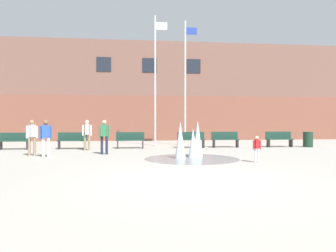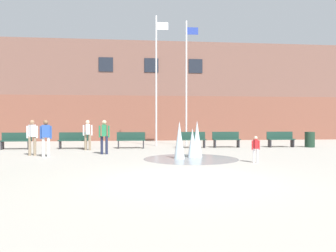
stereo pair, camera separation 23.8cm
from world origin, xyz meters
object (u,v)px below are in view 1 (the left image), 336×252
object	(u,v)px
park_bench_under_right_flagpole	(225,139)
adult_near_bench	(32,135)
teen_by_trashcan	(87,133)
park_bench_left_of_flagpoles	(72,140)
park_bench_far_right	(279,139)
adult_watching	(46,135)
park_bench_center	(191,139)
trash_can	(308,139)
child_in_fountain	(257,147)
flagpole_right	(186,79)
flagpole_left	(156,77)
park_bench_under_left_flagpole	(130,140)
park_bench_far_left	(15,141)
adult_in_red	(104,134)

from	to	relation	value
park_bench_under_right_flagpole	adult_near_bench	xyz separation A→B (m)	(-9.88, -3.50, 0.45)
teen_by_trashcan	park_bench_left_of_flagpoles	bearing A→B (deg)	-149.64
park_bench_far_right	adult_watching	size ratio (longest dim) A/B	1.01
park_bench_left_of_flagpoles	park_bench_center	size ratio (longest dim) A/B	1.00
trash_can	child_in_fountain	bearing A→B (deg)	-131.68
flagpole_right	child_in_fountain	bearing A→B (deg)	-82.19
adult_watching	flagpole_left	world-z (taller)	flagpole_left
park_bench_center	flagpole_right	xyz separation A→B (m)	(-0.02, 1.73, 3.67)
adult_watching	teen_by_trashcan	size ratio (longest dim) A/B	1.00
park_bench_left_of_flagpoles	park_bench_far_right	distance (m)	11.97
park_bench_center	teen_by_trashcan	xyz separation A→B (m)	(-5.76, -1.00, 0.45)
park_bench_under_right_flagpole	adult_watching	size ratio (longest dim) A/B	1.01
adult_watching	flagpole_left	size ratio (longest dim) A/B	0.20
park_bench_under_left_flagpole	park_bench_center	size ratio (longest dim) A/B	1.00
park_bench_under_right_flagpole	adult_watching	distance (m)	10.03
park_bench_under_right_flagpole	trash_can	bearing A→B (deg)	-4.51
adult_watching	child_in_fountain	world-z (taller)	adult_watching
teen_by_trashcan	child_in_fountain	size ratio (longest dim) A/B	1.61
park_bench_left_of_flagpoles	park_bench_center	xyz separation A→B (m)	(6.68, -0.01, 0.00)
trash_can	park_bench_under_right_flagpole	bearing A→B (deg)	175.49
park_bench_under_right_flagpole	teen_by_trashcan	distance (m)	7.87
park_bench_under_left_flagpole	adult_watching	bearing A→B (deg)	-131.55
flagpole_left	flagpole_right	distance (m)	1.90
park_bench_under_right_flagpole	teen_by_trashcan	xyz separation A→B (m)	(-7.79, -1.03, 0.45)
park_bench_far_right	adult_watching	bearing A→B (deg)	-162.16
park_bench_under_left_flagpole	teen_by_trashcan	distance (m)	2.51
adult_near_bench	teen_by_trashcan	distance (m)	3.23
park_bench_far_right	adult_near_bench	xyz separation A→B (m)	(-13.14, -3.37, 0.45)
park_bench_far_right	adult_watching	world-z (taller)	adult_watching
park_bench_left_of_flagpoles	teen_by_trashcan	bearing A→B (deg)	-47.61
park_bench_left_of_flagpoles	park_bench_center	distance (m)	6.68
park_bench_under_right_flagpole	adult_near_bench	distance (m)	10.49
park_bench_left_of_flagpoles	flagpole_right	world-z (taller)	flagpole_right
adult_watching	trash_can	xyz separation A→B (m)	(14.06, 3.72, -0.48)
park_bench_under_right_flagpole	child_in_fountain	xyz separation A→B (m)	(-0.87, -6.90, 0.10)
park_bench_left_of_flagpoles	park_bench_under_left_flagpole	size ratio (longest dim) A/B	1.00
park_bench_under_left_flagpole	park_bench_center	distance (m)	3.50
park_bench_far_left	flagpole_right	size ratio (longest dim) A/B	0.20
park_bench_far_left	park_bench_under_left_flagpole	xyz separation A→B (m)	(6.22, 0.00, 0.00)
park_bench_center	adult_watching	world-z (taller)	adult_watching
adult_near_bench	adult_in_red	distance (m)	3.15
park_bench_far_right	flagpole_right	xyz separation A→B (m)	(-5.31, 1.82, 3.67)
park_bench_under_left_flagpole	park_bench_far_right	size ratio (longest dim) A/B	1.00
adult_watching	trash_can	size ratio (longest dim) A/B	1.77
park_bench_left_of_flagpoles	adult_near_bench	xyz separation A→B (m)	(-1.17, -3.47, 0.45)
adult_near_bench	adult_watching	bearing A→B (deg)	10.33
park_bench_under_left_flagpole	flagpole_left	bearing A→B (deg)	47.81
adult_watching	park_bench_under_left_flagpole	bearing A→B (deg)	35.03
park_bench_center	child_in_fountain	xyz separation A→B (m)	(1.16, -6.87, 0.10)
park_bench_center	adult_watching	bearing A→B (deg)	-150.12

